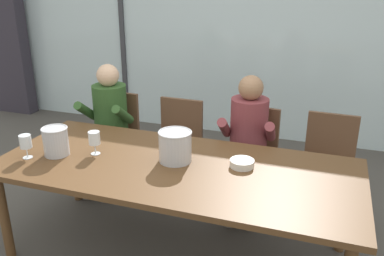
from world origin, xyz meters
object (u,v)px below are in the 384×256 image
(ice_bucket_primary, at_px, (56,141))
(wine_glass_near_bucket, at_px, (94,139))
(dining_table, at_px, (176,173))
(chair_near_curtain, at_px, (115,130))
(chair_right_of_center, at_px, (328,158))
(person_olive_shirt, at_px, (107,119))
(tasting_bowl, at_px, (242,163))
(person_maroon_top, at_px, (247,137))
(wine_glass_by_left_taster, at_px, (26,143))
(ice_bucket_secondary, at_px, (175,146))
(chair_left_of_center, at_px, (178,139))
(chair_center, at_px, (251,149))

(ice_bucket_primary, bearing_deg, wine_glass_near_bucket, 21.46)
(dining_table, xyz_separation_m, chair_near_curtain, (-1.03, 0.98, -0.16))
(chair_right_of_center, relative_size, person_olive_shirt, 0.73)
(chair_right_of_center, height_order, tasting_bowl, chair_right_of_center)
(person_maroon_top, distance_m, wine_glass_by_left_taster, 1.74)
(dining_table, height_order, ice_bucket_primary, ice_bucket_primary)
(ice_bucket_primary, distance_m, wine_glass_by_left_taster, 0.20)
(person_olive_shirt, xyz_separation_m, ice_bucket_secondary, (0.98, -0.74, 0.17))
(chair_near_curtain, distance_m, ice_bucket_secondary, 1.40)
(person_olive_shirt, relative_size, ice_bucket_primary, 5.68)
(person_maroon_top, distance_m, ice_bucket_primary, 1.54)
(ice_bucket_secondary, bearing_deg, person_maroon_top, 64.00)
(ice_bucket_secondary, height_order, wine_glass_near_bucket, ice_bucket_secondary)
(ice_bucket_secondary, xyz_separation_m, wine_glass_by_left_taster, (-1.02, -0.30, 0.00))
(chair_left_of_center, distance_m, ice_bucket_secondary, 1.01)
(ice_bucket_primary, relative_size, wine_glass_near_bucket, 1.20)
(tasting_bowl, bearing_deg, chair_near_curtain, 149.94)
(person_olive_shirt, xyz_separation_m, wine_glass_near_bucket, (0.39, -0.83, 0.17))
(ice_bucket_primary, bearing_deg, chair_left_of_center, 63.99)
(person_maroon_top, height_order, tasting_bowl, person_maroon_top)
(dining_table, relative_size, person_maroon_top, 2.11)
(chair_right_of_center, bearing_deg, dining_table, -133.58)
(chair_left_of_center, relative_size, wine_glass_near_bucket, 5.01)
(wine_glass_near_bucket, bearing_deg, dining_table, 1.36)
(dining_table, xyz_separation_m, person_maroon_top, (0.34, 0.81, 0.01))
(chair_near_curtain, xyz_separation_m, chair_center, (1.38, -0.01, 0.00))
(dining_table, relative_size, chair_near_curtain, 2.88)
(chair_left_of_center, distance_m, person_olive_shirt, 0.69)
(person_maroon_top, relative_size, ice_bucket_secondary, 5.00)
(person_maroon_top, height_order, ice_bucket_primary, person_maroon_top)
(chair_center, distance_m, ice_bucket_primary, 1.67)
(chair_right_of_center, bearing_deg, person_maroon_top, -163.90)
(ice_bucket_primary, height_order, wine_glass_near_bucket, ice_bucket_primary)
(chair_right_of_center, bearing_deg, wine_glass_by_left_taster, -147.25)
(dining_table, height_order, chair_right_of_center, chair_right_of_center)
(ice_bucket_primary, bearing_deg, person_maroon_top, 37.28)
(ice_bucket_secondary, distance_m, tasting_bowl, 0.48)
(dining_table, distance_m, chair_center, 1.04)
(dining_table, relative_size, chair_center, 2.88)
(chair_near_curtain, height_order, ice_bucket_primary, ice_bucket_primary)
(chair_center, height_order, ice_bucket_primary, ice_bucket_primary)
(chair_center, xyz_separation_m, chair_right_of_center, (0.66, 0.01, 0.00))
(chair_near_curtain, bearing_deg, wine_glass_near_bucket, -64.54)
(chair_center, xyz_separation_m, tasting_bowl, (0.09, -0.84, 0.25))
(person_olive_shirt, bearing_deg, chair_left_of_center, 10.12)
(wine_glass_by_left_taster, bearing_deg, ice_bucket_primary, 34.91)
(dining_table, bearing_deg, tasting_bowl, 16.44)
(dining_table, xyz_separation_m, ice_bucket_secondary, (-0.03, 0.07, 0.18))
(chair_near_curtain, relative_size, chair_left_of_center, 1.00)
(dining_table, bearing_deg, person_olive_shirt, 141.24)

